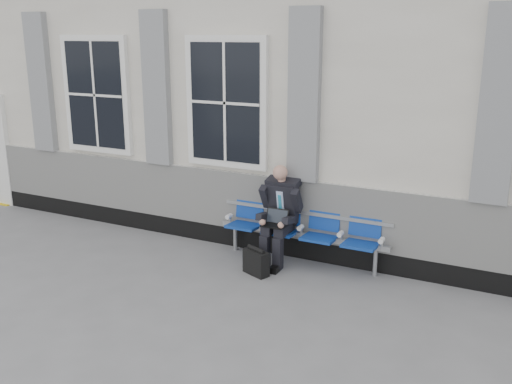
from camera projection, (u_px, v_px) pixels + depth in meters
The scene contains 5 objects.
ground at pixel (156, 273), 7.98m from camera, with size 70.00×70.00×0.00m, color slate.
station_building at pixel (263, 92), 10.38m from camera, with size 14.40×4.40×4.49m.
bench at pixel (302, 226), 8.26m from camera, with size 2.60×0.47×0.91m.
businessman at pixel (280, 211), 8.20m from camera, with size 0.59×0.80×1.46m.
briefcase at pixel (256, 262), 7.91m from camera, with size 0.42×0.30×0.40m.
Camera 1 is at (4.56, -5.97, 3.24)m, focal length 40.00 mm.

